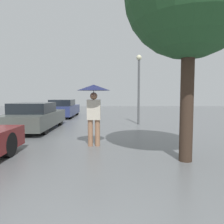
{
  "coord_description": "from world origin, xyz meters",
  "views": [
    {
      "loc": [
        0.2,
        -1.45,
        1.61
      ],
      "look_at": [
        0.24,
        5.36,
        1.08
      ],
      "focal_mm": 35.0,
      "sensor_mm": 36.0,
      "label": 1
    }
  ],
  "objects_px": {
    "pedestrian": "(94,99)",
    "parked_car_farthest": "(63,109)",
    "parked_car_middle": "(35,117)",
    "street_lamp": "(139,81)"
  },
  "relations": [
    {
      "from": "parked_car_middle",
      "to": "street_lamp",
      "type": "height_order",
      "value": "street_lamp"
    },
    {
      "from": "parked_car_middle",
      "to": "street_lamp",
      "type": "bearing_deg",
      "value": 19.7
    },
    {
      "from": "parked_car_middle",
      "to": "parked_car_farthest",
      "type": "bearing_deg",
      "value": 89.83
    },
    {
      "from": "pedestrian",
      "to": "street_lamp",
      "type": "height_order",
      "value": "street_lamp"
    },
    {
      "from": "pedestrian",
      "to": "parked_car_farthest",
      "type": "relative_size",
      "value": 0.43
    },
    {
      "from": "street_lamp",
      "to": "pedestrian",
      "type": "bearing_deg",
      "value": -111.72
    },
    {
      "from": "pedestrian",
      "to": "parked_car_middle",
      "type": "relative_size",
      "value": 0.43
    },
    {
      "from": "parked_car_middle",
      "to": "pedestrian",
      "type": "bearing_deg",
      "value": -48.02
    },
    {
      "from": "street_lamp",
      "to": "parked_car_middle",
      "type": "bearing_deg",
      "value": -160.3
    },
    {
      "from": "pedestrian",
      "to": "parked_car_farthest",
      "type": "bearing_deg",
      "value": 107.79
    }
  ]
}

